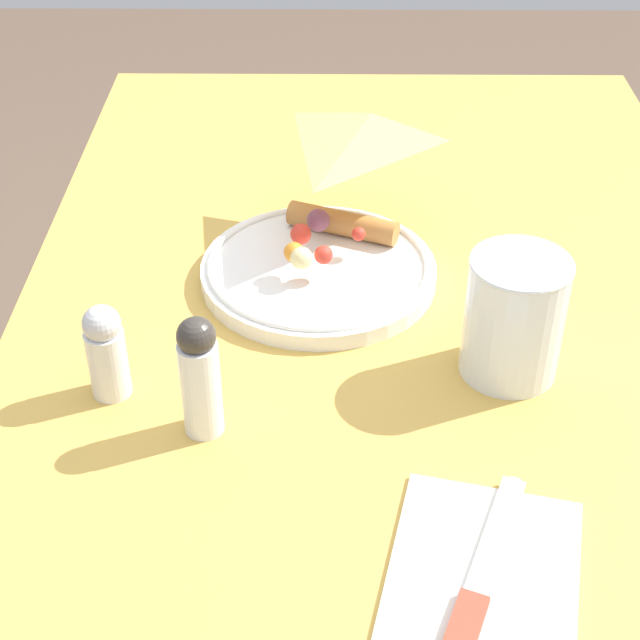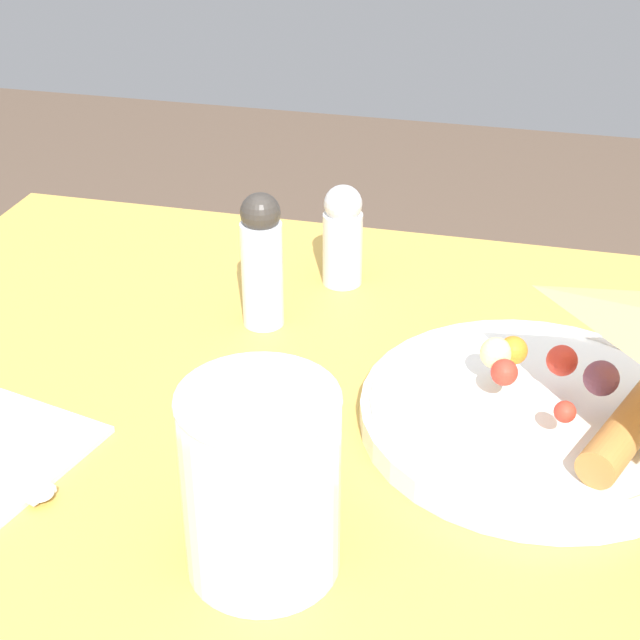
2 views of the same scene
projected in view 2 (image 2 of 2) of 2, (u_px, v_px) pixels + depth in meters
plate_pizza at (542, 407)px, 0.62m from camera, size 0.22×0.22×0.05m
milk_glass at (270, 492)px, 0.50m from camera, size 0.08×0.08×0.11m
salt_shaker at (348, 236)px, 0.78m from camera, size 0.03×0.03×0.08m
pepper_shaker at (268, 260)px, 0.72m from camera, size 0.03×0.03×0.11m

